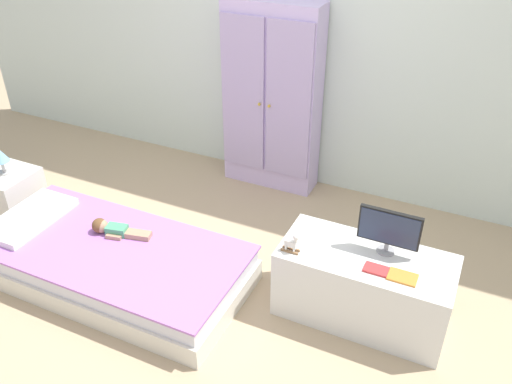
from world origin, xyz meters
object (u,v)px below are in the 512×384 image
(book_orange, at_px, (403,277))
(book_red, at_px, (376,269))
(table_lamp, at_px, (0,156))
(rocking_horse_toy, at_px, (292,243))
(wardrobe, at_px, (272,98))
(bed, at_px, (113,263))
(tv_monitor, at_px, (389,229))
(nightstand, at_px, (11,194))
(doll, at_px, (110,228))
(tv_stand, at_px, (363,286))

(book_orange, bearing_deg, book_red, 180.00)
(table_lamp, bearing_deg, rocking_horse_toy, -1.37)
(rocking_horse_toy, bearing_deg, wardrobe, 118.20)
(bed, xyz_separation_m, wardrobe, (0.41, 1.53, 0.60))
(book_red, bearing_deg, wardrobe, 132.47)
(wardrobe, relative_size, book_red, 11.42)
(wardrobe, distance_m, rocking_horse_toy, 1.51)
(tv_monitor, xyz_separation_m, book_red, (-0.01, -0.18, -0.15))
(wardrobe, xyz_separation_m, tv_monitor, (1.18, -1.10, -0.13))
(nightstand, bearing_deg, bed, -13.31)
(wardrobe, xyz_separation_m, book_red, (1.17, -1.28, -0.28))
(doll, height_order, book_orange, book_orange)
(bed, xyz_separation_m, tv_monitor, (1.59, 0.43, 0.47))
(doll, relative_size, tv_monitor, 1.16)
(bed, bearing_deg, nightstand, 166.69)
(table_lamp, bearing_deg, tv_monitor, 3.43)
(doll, xyz_separation_m, tv_stand, (1.58, 0.24, -0.07))
(rocking_horse_toy, xyz_separation_m, book_orange, (0.60, 0.04, -0.05))
(tv_monitor, xyz_separation_m, book_orange, (0.13, -0.18, -0.15))
(tv_stand, distance_m, book_orange, 0.33)
(table_lamp, xyz_separation_m, rocking_horse_toy, (2.25, -0.05, 0.00))
(tv_monitor, relative_size, rocking_horse_toy, 2.76)
(table_lamp, height_order, book_red, table_lamp)
(nightstand, distance_m, tv_monitor, 2.76)
(tv_monitor, bearing_deg, table_lamp, -176.57)
(table_lamp, bearing_deg, wardrobe, 39.34)
(nightstand, relative_size, table_lamp, 1.80)
(bed, bearing_deg, rocking_horse_toy, 10.86)
(bed, xyz_separation_m, table_lamp, (-1.13, 0.27, 0.37))
(table_lamp, bearing_deg, bed, -13.31)
(book_red, bearing_deg, bed, -170.81)
(doll, relative_size, nightstand, 1.06)
(bed, xyz_separation_m, book_red, (1.58, 0.26, 0.32))
(bed, distance_m, doll, 0.22)
(doll, relative_size, rocking_horse_toy, 3.19)
(doll, relative_size, table_lamp, 1.91)
(table_lamp, relative_size, tv_stand, 0.21)
(wardrobe, relative_size, tv_stand, 1.52)
(tv_stand, xyz_separation_m, book_orange, (0.21, -0.10, 0.23))
(tv_monitor, bearing_deg, book_red, -92.68)
(tv_monitor, distance_m, book_orange, 0.27)
(table_lamp, relative_size, book_red, 1.60)
(table_lamp, distance_m, wardrobe, 2.01)
(wardrobe, xyz_separation_m, book_orange, (1.31, -1.28, -0.28))
(table_lamp, bearing_deg, book_red, -0.27)
(book_orange, bearing_deg, tv_stand, 154.72)
(wardrobe, bearing_deg, bed, -104.97)
(bed, relative_size, nightstand, 4.63)
(tv_stand, relative_size, book_orange, 6.40)
(nightstand, distance_m, book_orange, 2.86)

